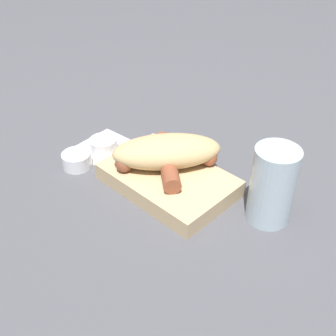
% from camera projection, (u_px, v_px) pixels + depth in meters
% --- Properties ---
extents(ground_plane, '(3.00, 3.00, 0.00)m').
position_uv_depth(ground_plane, '(168.00, 187.00, 0.76)').
color(ground_plane, '#4C4C51').
extents(food_tray, '(0.23, 0.15, 0.03)m').
position_uv_depth(food_tray, '(168.00, 180.00, 0.75)').
color(food_tray, tan).
rests_on(food_tray, ground_plane).
extents(bread_roll, '(0.19, 0.21, 0.06)m').
position_uv_depth(bread_roll, '(167.00, 151.00, 0.75)').
color(bread_roll, tan).
rests_on(bread_roll, food_tray).
extents(sausage, '(0.14, 0.15, 0.03)m').
position_uv_depth(sausage, '(167.00, 161.00, 0.75)').
color(sausage, brown).
rests_on(sausage, food_tray).
extents(pickled_veggies, '(0.05, 0.07, 0.00)m').
position_uv_depth(pickled_veggies, '(167.00, 150.00, 0.80)').
color(pickled_veggies, orange).
rests_on(pickled_veggies, food_tray).
extents(napkin, '(0.12, 0.12, 0.00)m').
position_uv_depth(napkin, '(107.00, 148.00, 0.86)').
color(napkin, white).
rests_on(napkin, ground_plane).
extents(condiment_cup_near, '(0.06, 0.06, 0.03)m').
position_uv_depth(condiment_cup_near, '(104.00, 146.00, 0.85)').
color(condiment_cup_near, white).
rests_on(condiment_cup_near, ground_plane).
extents(condiment_cup_far, '(0.06, 0.06, 0.03)m').
position_uv_depth(condiment_cup_far, '(77.00, 161.00, 0.81)').
color(condiment_cup_far, white).
rests_on(condiment_cup_far, ground_plane).
extents(drink_glass, '(0.07, 0.07, 0.13)m').
position_uv_depth(drink_glass, '(272.00, 185.00, 0.66)').
color(drink_glass, silver).
rests_on(drink_glass, ground_plane).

